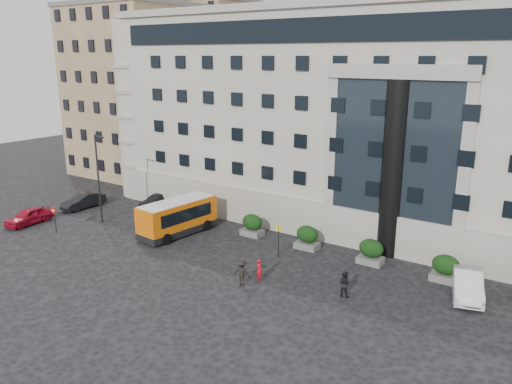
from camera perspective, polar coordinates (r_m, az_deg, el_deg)
ground at (r=37.03m, az=-8.92°, el=-8.03°), size 120.00×120.00×0.00m
civic_building at (r=50.10m, az=13.57°, el=8.55°), size 44.00×24.00×18.00m
entrance_column at (r=37.63m, az=15.47°, el=2.40°), size 1.80×1.80×13.00m
apartment_near at (r=65.33m, az=-12.92°, el=10.97°), size 14.00×14.00×20.00m
apartment_far at (r=80.52m, az=-4.92°, el=12.77°), size 13.00×13.00×22.00m
hedge_a at (r=44.65m, az=-5.95°, el=-2.53°), size 1.80×1.26×1.84m
hedge_b at (r=41.65m, az=-0.43°, el=-3.77°), size 1.80×1.26×1.84m
hedge_c at (r=39.11m, az=5.88°, el=-5.16°), size 1.80×1.26×1.84m
hedge_d at (r=37.13m, az=13.00°, el=-6.63°), size 1.80×1.26×1.84m
hedge_e at (r=35.80m, az=20.83°, el=-8.13°), size 1.80×1.26×1.84m
street_lamp at (r=46.08m, az=-17.55°, el=1.83°), size 1.16×0.18×8.00m
bus_stop_sign at (r=36.96m, az=2.61°, el=-5.00°), size 0.50×0.08×2.52m
no_entry_sign at (r=45.34m, az=-22.08°, el=-2.37°), size 0.64×0.16×2.32m
minibus at (r=42.28m, az=-8.95°, el=-2.71°), size 3.24×7.19×2.91m
red_truck at (r=53.86m, az=-8.58°, el=1.24°), size 3.70×6.17×3.11m
parked_car_a at (r=48.91m, az=-24.54°, el=-2.52°), size 2.01×4.39×1.46m
parked_car_b at (r=51.99m, az=-19.12°, el=-0.96°), size 1.67×4.44×1.45m
parked_car_c at (r=50.78m, az=-11.27°, el=-0.90°), size 1.74×4.24×1.23m
parked_car_d at (r=57.32m, az=-11.34°, el=1.02°), size 2.79×5.08×1.35m
white_taxi at (r=34.29m, az=23.01°, el=-9.66°), size 2.91×5.09×1.59m
pedestrian_a at (r=33.48m, az=0.37°, el=-8.94°), size 0.69×0.57×1.61m
pedestrian_b at (r=32.06m, az=10.04°, el=-10.28°), size 0.83×0.66×1.68m
pedestrian_c at (r=32.95m, az=-1.61°, el=-9.19°), size 1.28×0.91×1.79m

